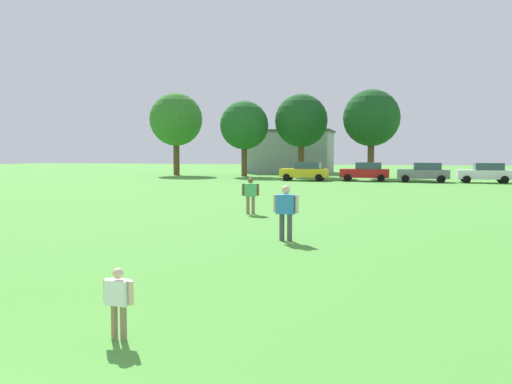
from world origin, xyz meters
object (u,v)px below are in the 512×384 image
parked_car_gray_2 (424,172)px  tree_far_right (371,118)px  tree_far_left (176,120)px  tree_left (244,125)px  tree_right (301,121)px  child_kite_flyer (118,297)px  parked_car_yellow_0 (305,171)px  bystander_near_trees (251,193)px  adult_bystander (286,208)px  parked_car_red_1 (366,171)px  parked_car_white_3 (485,173)px

parked_car_gray_2 → tree_far_right: size_ratio=0.48×
tree_far_left → tree_left: tree_far_left is taller
tree_left → tree_right: tree_right is taller
child_kite_flyer → parked_car_yellow_0: bearing=101.2°
bystander_near_trees → tree_far_left: tree_far_left is taller
tree_left → bystander_near_trees: bearing=-73.8°
tree_left → tree_right: 6.12m
adult_bystander → tree_left: tree_left is taller
child_kite_flyer → parked_car_red_1: parked_car_red_1 is taller
adult_bystander → tree_far_right: (0.88, 39.74, 5.07)m
bystander_near_trees → parked_car_red_1: parked_car_red_1 is taller
bystander_near_trees → tree_far_right: bearing=69.9°
adult_bystander → parked_car_white_3: size_ratio=0.37×
tree_left → tree_far_right: size_ratio=0.91×
parked_car_red_1 → tree_far_left: 23.27m
parked_car_white_3 → tree_far_right: size_ratio=0.48×
parked_car_gray_2 → tree_left: bearing=-20.6°
parked_car_red_1 → tree_right: bearing=-46.9°
parked_car_gray_2 → tree_right: 15.44m
parked_car_yellow_0 → child_kite_flyer: bearing=95.6°
bystander_near_trees → parked_car_gray_2: 27.89m
adult_bystander → tree_far_left: bearing=123.5°
parked_car_red_1 → tree_left: size_ratio=0.53×
child_kite_flyer → parked_car_gray_2: (6.29, 41.11, 0.27)m
parked_car_yellow_0 → tree_right: size_ratio=0.49×
adult_bystander → parked_car_gray_2: bearing=86.6°
parked_car_yellow_0 → parked_car_gray_2: (10.34, 0.13, 0.00)m
bystander_near_trees → parked_car_red_1: (3.39, 27.09, -0.04)m
adult_bystander → tree_left: bearing=113.9°
parked_car_yellow_0 → parked_car_gray_2: bearing=-179.3°
parked_car_gray_2 → tree_far_left: (-26.37, 7.85, 5.39)m
parked_car_red_1 → tree_left: bearing=-25.8°
parked_car_red_1 → tree_far_left: (-21.40, 7.38, 5.39)m
parked_car_red_1 → parked_car_gray_2: 4.99m
adult_bystander → tree_right: (-6.46, 40.83, 4.97)m
parked_car_white_3 → parked_car_red_1: bearing=-1.9°
child_kite_flyer → bystander_near_trees: bearing=103.7°
child_kite_flyer → tree_far_right: tree_far_right is taller
child_kite_flyer → parked_car_gray_2: 41.59m
tree_right → tree_far_right: bearing=-8.4°
child_kite_flyer → bystander_near_trees: bystander_near_trees is taller
parked_car_red_1 → tree_far_left: size_ratio=0.46×
parked_car_gray_2 → parked_car_white_3: 4.94m
tree_left → tree_right: (5.96, 1.30, 0.47)m
tree_right → tree_far_right: tree_far_right is taller
parked_car_red_1 → parked_car_white_3: (9.90, -0.33, 0.00)m
bystander_near_trees → parked_car_white_3: bearing=49.6°
child_kite_flyer → bystander_near_trees: (-2.06, 14.49, 0.31)m
child_kite_flyer → parked_car_yellow_0: size_ratio=0.23×
adult_bystander → parked_car_gray_2: size_ratio=0.37×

